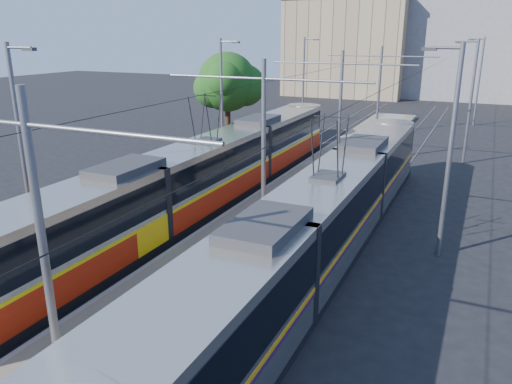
% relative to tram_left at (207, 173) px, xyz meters
% --- Properties ---
extents(ground, '(160.00, 160.00, 0.00)m').
position_rel_tram_left_xyz_m(ground, '(3.60, -9.26, -1.71)').
color(ground, black).
rests_on(ground, ground).
extents(platform, '(4.00, 50.00, 0.30)m').
position_rel_tram_left_xyz_m(platform, '(3.60, 7.74, -1.56)').
color(platform, gray).
rests_on(platform, ground).
extents(tactile_strip_left, '(0.70, 50.00, 0.01)m').
position_rel_tram_left_xyz_m(tactile_strip_left, '(2.15, 7.74, -1.40)').
color(tactile_strip_left, gray).
rests_on(tactile_strip_left, platform).
extents(tactile_strip_right, '(0.70, 50.00, 0.01)m').
position_rel_tram_left_xyz_m(tactile_strip_right, '(5.05, 7.74, -1.40)').
color(tactile_strip_right, gray).
rests_on(tactile_strip_right, platform).
extents(rails, '(8.71, 70.00, 0.03)m').
position_rel_tram_left_xyz_m(rails, '(3.60, 7.74, -1.69)').
color(rails, gray).
rests_on(rails, ground).
extents(tram_left, '(2.43, 30.19, 5.50)m').
position_rel_tram_left_xyz_m(tram_left, '(0.00, 0.00, 0.00)').
color(tram_left, black).
rests_on(tram_left, ground).
extents(tram_right, '(2.43, 28.09, 5.50)m').
position_rel_tram_left_xyz_m(tram_right, '(7.20, -3.62, 0.15)').
color(tram_right, black).
rests_on(tram_right, ground).
extents(catenary, '(9.20, 70.00, 7.00)m').
position_rel_tram_left_xyz_m(catenary, '(3.60, 4.89, 2.82)').
color(catenary, slate).
rests_on(catenary, platform).
extents(street_lamps, '(15.18, 38.22, 8.00)m').
position_rel_tram_left_xyz_m(street_lamps, '(3.60, 11.74, 2.47)').
color(street_lamps, slate).
rests_on(street_lamps, ground).
extents(shelter, '(0.71, 1.02, 2.09)m').
position_rel_tram_left_xyz_m(shelter, '(4.77, 1.85, -0.31)').
color(shelter, black).
rests_on(shelter, platform).
extents(tree, '(4.84, 4.47, 7.03)m').
position_rel_tram_left_xyz_m(tree, '(-5.43, 13.16, 3.05)').
color(tree, '#382314').
rests_on(tree, ground).
extents(building_left, '(16.32, 12.24, 12.99)m').
position_rel_tram_left_xyz_m(building_left, '(-6.40, 50.74, 4.80)').
color(building_left, tan).
rests_on(building_left, ground).
extents(building_centre, '(18.36, 14.28, 17.31)m').
position_rel_tram_left_xyz_m(building_centre, '(9.60, 54.74, 6.96)').
color(building_centre, gray).
rests_on(building_centre, ground).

